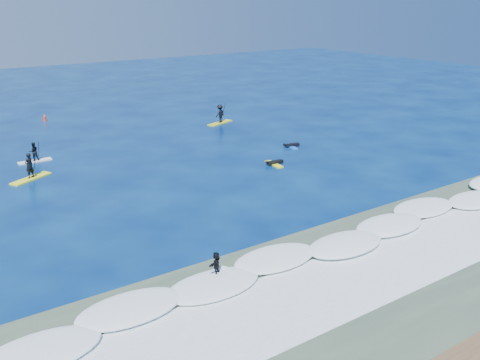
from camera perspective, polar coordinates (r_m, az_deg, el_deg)
ground at (r=36.27m, az=-1.87°, el=-1.65°), size 160.00×160.00×0.00m
shallow_water at (r=26.69m, az=15.03°, el=-10.30°), size 90.00×13.00×0.01m
breaking_wave at (r=29.07m, az=9.04°, el=-7.34°), size 40.00×6.00×0.30m
whitewater at (r=27.25m, az=13.43°, el=-9.53°), size 34.00×5.00×0.02m
sup_paddler_left at (r=42.20m, az=-21.51°, el=1.03°), size 3.28×2.28×2.31m
sup_paddler_center at (r=46.60m, az=-21.13°, el=2.65°), size 2.63×0.68×1.85m
sup_paddler_right at (r=57.06m, az=-2.15°, el=6.96°), size 3.39×1.87×2.32m
prone_paddler_near at (r=42.92m, az=3.66°, el=1.82°), size 1.60×2.05×0.42m
prone_paddler_far at (r=48.14m, az=5.47°, el=3.68°), size 1.55×2.03×0.41m
wave_surfer at (r=25.67m, az=-2.56°, el=-9.05°), size 1.65×1.31×1.22m
marker_buoy at (r=61.93m, az=-20.12°, el=6.23°), size 0.32×0.32×0.77m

